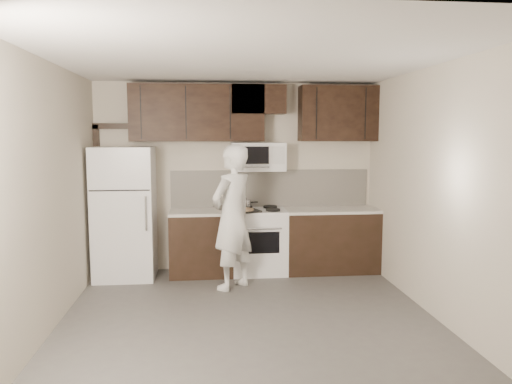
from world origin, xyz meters
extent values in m
plane|color=#514E4C|center=(0.00, 0.00, 0.00)|extent=(4.50, 4.50, 0.00)
plane|color=beige|center=(0.00, 2.25, 1.35)|extent=(4.00, 0.00, 4.00)
plane|color=white|center=(0.00, 0.00, 2.70)|extent=(4.50, 4.50, 0.00)
cube|color=black|center=(-0.52, 1.94, 0.43)|extent=(0.87, 0.62, 0.87)
cube|color=black|center=(1.34, 1.94, 0.43)|extent=(1.32, 0.62, 0.87)
cube|color=beige|center=(-0.52, 1.94, 0.89)|extent=(0.87, 0.64, 0.04)
cube|color=beige|center=(1.34, 1.94, 0.89)|extent=(1.32, 0.64, 0.04)
cube|color=white|center=(0.30, 1.94, 0.45)|extent=(0.76, 0.62, 0.89)
cube|color=white|center=(0.30, 1.94, 0.90)|extent=(0.76, 0.62, 0.02)
cube|color=black|center=(0.30, 1.63, 0.50)|extent=(0.50, 0.01, 0.30)
cylinder|color=silver|center=(0.30, 1.60, 0.70)|extent=(0.55, 0.02, 0.02)
cylinder|color=black|center=(0.12, 1.79, 0.93)|extent=(0.20, 0.20, 0.03)
cylinder|color=black|center=(0.48, 1.79, 0.93)|extent=(0.20, 0.20, 0.03)
cylinder|color=black|center=(0.12, 2.09, 0.93)|extent=(0.20, 0.20, 0.03)
cylinder|color=black|center=(0.48, 2.09, 0.93)|extent=(0.20, 0.20, 0.03)
cube|color=silver|center=(0.50, 2.24, 1.18)|extent=(2.90, 0.02, 0.54)
cube|color=black|center=(-0.55, 2.08, 2.26)|extent=(1.85, 0.35, 0.78)
cube|color=black|center=(1.45, 2.08, 2.26)|extent=(1.10, 0.35, 0.78)
cube|color=black|center=(0.30, 2.08, 2.45)|extent=(0.76, 0.35, 0.40)
cube|color=white|center=(0.30, 2.06, 1.65)|extent=(0.76, 0.38, 0.40)
cube|color=black|center=(0.20, 1.86, 1.68)|extent=(0.46, 0.01, 0.24)
cube|color=silver|center=(0.56, 1.86, 1.68)|extent=(0.18, 0.01, 0.24)
cylinder|color=silver|center=(0.20, 1.84, 1.52)|extent=(0.46, 0.02, 0.02)
cube|color=white|center=(-1.55, 1.89, 0.90)|extent=(0.80, 0.72, 1.80)
cube|color=black|center=(-1.55, 1.53, 1.25)|extent=(0.77, 0.01, 0.02)
cylinder|color=silver|center=(-1.22, 1.50, 0.95)|extent=(0.03, 0.03, 0.45)
cube|color=black|center=(-1.96, 2.21, 1.05)|extent=(0.08, 0.08, 2.10)
cube|color=black|center=(-1.75, 2.21, 2.08)|extent=(0.50, 0.08, 0.08)
cylinder|color=silver|center=(0.12, 2.09, 0.97)|extent=(0.16, 0.16, 0.12)
sphere|color=black|center=(0.12, 2.09, 1.05)|extent=(0.03, 0.03, 0.03)
cylinder|color=black|center=(0.23, 2.13, 0.99)|extent=(0.15, 0.07, 0.02)
cube|color=black|center=(0.06, 1.75, 0.92)|extent=(0.51, 0.44, 0.02)
cylinder|color=#CEB58A|center=(0.06, 1.75, 0.94)|extent=(0.37, 0.37, 0.02)
imported|color=white|center=(-0.11, 1.26, 0.92)|extent=(0.78, 0.79, 1.84)
camera|label=1|loc=(-0.45, -4.98, 1.97)|focal=35.00mm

